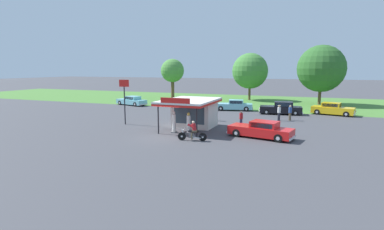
{
  "coord_description": "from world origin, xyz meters",
  "views": [
    {
      "loc": [
        11.19,
        -22.09,
        5.63
      ],
      "look_at": [
        1.24,
        3.52,
        1.4
      ],
      "focal_mm": 28.26,
      "sensor_mm": 36.0,
      "label": 1
    }
  ],
  "objects_px": {
    "featured_classic_sedan": "(261,130)",
    "bystander_standing_back_lot": "(241,119)",
    "gas_pump_nearside": "(174,123)",
    "parked_car_back_row_right": "(132,101)",
    "roadside_pole_sign": "(124,94)",
    "motorcycle_with_rider": "(193,132)",
    "parked_car_back_row_far_left": "(234,105)",
    "bystander_admiring_sedan": "(279,112)",
    "bystander_strolling_foreground": "(290,112)",
    "bystander_chatting_near_pumps": "(211,112)",
    "parked_car_back_row_centre": "(333,109)",
    "gas_pump_offside": "(189,124)",
    "parked_car_back_row_centre_left": "(281,108)"
  },
  "relations": [
    {
      "from": "bystander_chatting_near_pumps",
      "to": "roadside_pole_sign",
      "type": "bearing_deg",
      "value": -144.42
    },
    {
      "from": "parked_car_back_row_right",
      "to": "bystander_admiring_sedan",
      "type": "bearing_deg",
      "value": -15.61
    },
    {
      "from": "parked_car_back_row_far_left",
      "to": "roadside_pole_sign",
      "type": "distance_m",
      "value": 16.53
    },
    {
      "from": "motorcycle_with_rider",
      "to": "parked_car_back_row_far_left",
      "type": "relative_size",
      "value": 0.42
    },
    {
      "from": "bystander_strolling_foreground",
      "to": "bystander_standing_back_lot",
      "type": "distance_m",
      "value": 7.1
    },
    {
      "from": "gas_pump_offside",
      "to": "bystander_strolling_foreground",
      "type": "xyz_separation_m",
      "value": [
        7.79,
        10.43,
        0.03
      ]
    },
    {
      "from": "featured_classic_sedan",
      "to": "roadside_pole_sign",
      "type": "distance_m",
      "value": 14.11
    },
    {
      "from": "featured_classic_sedan",
      "to": "bystander_standing_back_lot",
      "type": "height_order",
      "value": "bystander_standing_back_lot"
    },
    {
      "from": "gas_pump_offside",
      "to": "parked_car_back_row_right",
      "type": "xyz_separation_m",
      "value": [
        -16.01,
        16.17,
        -0.21
      ]
    },
    {
      "from": "parked_car_back_row_far_left",
      "to": "bystander_chatting_near_pumps",
      "type": "xyz_separation_m",
      "value": [
        -0.46,
        -8.96,
        0.28
      ]
    },
    {
      "from": "motorcycle_with_rider",
      "to": "parked_car_back_row_centre",
      "type": "xyz_separation_m",
      "value": [
        11.18,
        18.76,
        0.04
      ]
    },
    {
      "from": "parked_car_back_row_centre",
      "to": "parked_car_back_row_centre_left",
      "type": "height_order",
      "value": "parked_car_back_row_centre_left"
    },
    {
      "from": "gas_pump_offside",
      "to": "bystander_chatting_near_pumps",
      "type": "height_order",
      "value": "gas_pump_offside"
    },
    {
      "from": "motorcycle_with_rider",
      "to": "bystander_chatting_near_pumps",
      "type": "xyz_separation_m",
      "value": [
        -1.52,
        9.45,
        0.28
      ]
    },
    {
      "from": "bystander_admiring_sedan",
      "to": "bystander_standing_back_lot",
      "type": "xyz_separation_m",
      "value": [
        -3.07,
        -5.14,
        -0.08
      ]
    },
    {
      "from": "roadside_pole_sign",
      "to": "parked_car_back_row_centre",
      "type": "bearing_deg",
      "value": 36.01
    },
    {
      "from": "parked_car_back_row_right",
      "to": "bystander_standing_back_lot",
      "type": "bearing_deg",
      "value": -30.32
    },
    {
      "from": "parked_car_back_row_far_left",
      "to": "parked_car_back_row_right",
      "type": "bearing_deg",
      "value": -179.84
    },
    {
      "from": "motorcycle_with_rider",
      "to": "bystander_strolling_foreground",
      "type": "relative_size",
      "value": 1.35
    },
    {
      "from": "bystander_admiring_sedan",
      "to": "gas_pump_offside",
      "type": "bearing_deg",
      "value": -124.17
    },
    {
      "from": "parked_car_back_row_right",
      "to": "bystander_chatting_near_pumps",
      "type": "distance_m",
      "value": 18.08
    },
    {
      "from": "motorcycle_with_rider",
      "to": "roadside_pole_sign",
      "type": "height_order",
      "value": "roadside_pole_sign"
    },
    {
      "from": "bystander_admiring_sedan",
      "to": "gas_pump_nearside",
      "type": "bearing_deg",
      "value": -129.4
    },
    {
      "from": "motorcycle_with_rider",
      "to": "bystander_chatting_near_pumps",
      "type": "distance_m",
      "value": 9.58
    },
    {
      "from": "motorcycle_with_rider",
      "to": "featured_classic_sedan",
      "type": "height_order",
      "value": "motorcycle_with_rider"
    },
    {
      "from": "gas_pump_offside",
      "to": "parked_car_back_row_far_left",
      "type": "height_order",
      "value": "gas_pump_offside"
    },
    {
      "from": "roadside_pole_sign",
      "to": "motorcycle_with_rider",
      "type": "bearing_deg",
      "value": -24.64
    },
    {
      "from": "parked_car_back_row_centre",
      "to": "bystander_chatting_near_pumps",
      "type": "bearing_deg",
      "value": -143.75
    },
    {
      "from": "gas_pump_offside",
      "to": "bystander_chatting_near_pumps",
      "type": "xyz_separation_m",
      "value": [
        -0.28,
        7.25,
        0.08
      ]
    },
    {
      "from": "featured_classic_sedan",
      "to": "parked_car_back_row_centre",
      "type": "distance_m",
      "value": 16.99
    },
    {
      "from": "motorcycle_with_rider",
      "to": "bystander_admiring_sedan",
      "type": "relative_size",
      "value": 1.33
    },
    {
      "from": "bystander_admiring_sedan",
      "to": "roadside_pole_sign",
      "type": "height_order",
      "value": "roadside_pole_sign"
    },
    {
      "from": "parked_car_back_row_right",
      "to": "parked_car_back_row_centre",
      "type": "relative_size",
      "value": 1.06
    },
    {
      "from": "bystander_strolling_foreground",
      "to": "bystander_chatting_near_pumps",
      "type": "height_order",
      "value": "bystander_chatting_near_pumps"
    },
    {
      "from": "parked_car_back_row_far_left",
      "to": "bystander_admiring_sedan",
      "type": "xyz_separation_m",
      "value": [
        6.5,
        -6.38,
        0.26
      ]
    },
    {
      "from": "parked_car_back_row_centre",
      "to": "bystander_strolling_foreground",
      "type": "height_order",
      "value": "bystander_strolling_foreground"
    },
    {
      "from": "gas_pump_nearside",
      "to": "gas_pump_offside",
      "type": "relative_size",
      "value": 1.02
    },
    {
      "from": "gas_pump_offside",
      "to": "parked_car_back_row_centre_left",
      "type": "bearing_deg",
      "value": 66.49
    },
    {
      "from": "gas_pump_nearside",
      "to": "parked_car_back_row_right",
      "type": "distance_m",
      "value": 21.79
    },
    {
      "from": "gas_pump_nearside",
      "to": "bystander_standing_back_lot",
      "type": "relative_size",
      "value": 1.2
    },
    {
      "from": "parked_car_back_row_centre_left",
      "to": "roadside_pole_sign",
      "type": "distance_m",
      "value": 19.37
    },
    {
      "from": "parked_car_back_row_right",
      "to": "bystander_chatting_near_pumps",
      "type": "bearing_deg",
      "value": -29.55
    },
    {
      "from": "roadside_pole_sign",
      "to": "parked_car_back_row_far_left",
      "type": "bearing_deg",
      "value": 61.02
    },
    {
      "from": "motorcycle_with_rider",
      "to": "parked_car_back_row_centre",
      "type": "height_order",
      "value": "motorcycle_with_rider"
    },
    {
      "from": "gas_pump_offside",
      "to": "parked_car_back_row_right",
      "type": "height_order",
      "value": "gas_pump_offside"
    },
    {
      "from": "parked_car_back_row_far_left",
      "to": "roadside_pole_sign",
      "type": "height_order",
      "value": "roadside_pole_sign"
    },
    {
      "from": "gas_pump_offside",
      "to": "parked_car_back_row_far_left",
      "type": "xyz_separation_m",
      "value": [
        0.18,
        16.21,
        -0.2
      ]
    },
    {
      "from": "motorcycle_with_rider",
      "to": "bystander_strolling_foreground",
      "type": "height_order",
      "value": "bystander_strolling_foreground"
    },
    {
      "from": "featured_classic_sedan",
      "to": "bystander_strolling_foreground",
      "type": "relative_size",
      "value": 3.33
    },
    {
      "from": "featured_classic_sedan",
      "to": "roadside_pole_sign",
      "type": "height_order",
      "value": "roadside_pole_sign"
    }
  ]
}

